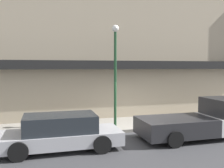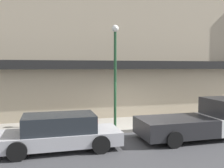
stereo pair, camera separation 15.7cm
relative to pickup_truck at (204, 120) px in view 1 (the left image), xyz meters
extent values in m
plane|color=#38383A|center=(-2.45, 1.67, -0.78)|extent=(80.00, 80.00, 0.00)
cube|color=gray|center=(-2.45, 3.16, -0.70)|extent=(36.00, 2.98, 0.16)
cube|color=tan|center=(-2.45, 6.15, 4.66)|extent=(19.80, 3.00, 10.88)
cube|color=black|center=(-2.45, 4.35, 2.60)|extent=(18.22, 0.60, 0.50)
cube|color=#262628|center=(-1.49, 0.00, -0.18)|extent=(3.28, 2.06, 0.75)
cylinder|color=black|center=(1.30, 1.03, -0.43)|extent=(0.69, 0.22, 0.69)
cylinder|color=black|center=(-2.09, 1.03, -0.43)|extent=(0.69, 0.22, 0.69)
cylinder|color=black|center=(-2.09, -1.03, -0.43)|extent=(0.69, 0.22, 0.69)
cube|color=#ADADB2|center=(-6.56, 0.00, -0.31)|extent=(4.79, 1.79, 0.52)
cube|color=#23282D|center=(-6.56, 0.00, 0.28)|extent=(2.78, 1.61, 0.67)
cylinder|color=black|center=(-5.08, 0.89, -0.43)|extent=(0.69, 0.22, 0.69)
cylinder|color=black|center=(-5.08, -0.89, -0.43)|extent=(0.69, 0.22, 0.69)
cylinder|color=black|center=(-8.05, 0.89, -0.43)|extent=(0.69, 0.22, 0.69)
cylinder|color=black|center=(-8.05, -0.89, -0.43)|extent=(0.69, 0.22, 0.69)
cylinder|color=red|center=(-4.66, 2.12, -0.39)|extent=(0.18, 0.18, 0.46)
sphere|color=red|center=(-4.66, 2.12, -0.10)|extent=(0.17, 0.17, 0.17)
cylinder|color=#1E4728|center=(-3.60, 2.41, 1.81)|extent=(0.14, 0.14, 4.87)
sphere|color=silver|center=(-3.60, 2.41, 4.43)|extent=(0.36, 0.36, 0.36)
camera|label=1|loc=(-7.19, -9.85, 2.48)|focal=40.00mm
camera|label=2|loc=(-7.04, -9.89, 2.48)|focal=40.00mm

